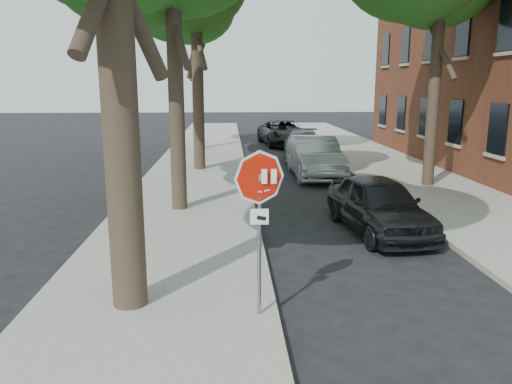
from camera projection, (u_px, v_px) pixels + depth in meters
ground at (303, 320)px, 7.94m from camera, size 120.00×120.00×0.00m
sidewalk_left at (195, 178)px, 19.51m from camera, size 4.00×55.00×0.12m
sidewalk_right at (408, 176)px, 19.96m from camera, size 4.00×55.00×0.12m
curb_left at (247, 178)px, 19.61m from camera, size 0.12×55.00×0.13m
curb_right at (357, 177)px, 19.85m from camera, size 0.12×55.00×0.13m
stop_sign at (259, 202)px, 7.47m from camera, size 0.76×0.34×2.61m
tree_far at (198, 17)px, 26.87m from camera, size 5.29×4.91×9.33m
car_a at (379, 205)px, 12.49m from camera, size 2.13×4.33×1.42m
car_b at (314, 157)px, 19.99m from camera, size 1.77×4.94×1.62m
car_c at (303, 145)px, 25.03m from camera, size 2.41×4.90×1.37m
car_d at (284, 133)px, 30.45m from camera, size 3.11×5.71×1.52m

